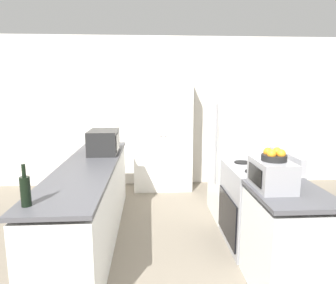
{
  "coord_description": "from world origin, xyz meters",
  "views": [
    {
      "loc": [
        -0.23,
        -1.78,
        1.72
      ],
      "look_at": [
        0.0,
        1.93,
        1.05
      ],
      "focal_mm": 32.0,
      "sensor_mm": 36.0,
      "label": 1
    }
  ],
  "objects_px": {
    "microwave": "(104,142)",
    "wine_bottle": "(25,190)",
    "pantry_cabinet": "(163,133)",
    "refrigerator": "(240,149)",
    "toaster_oven": "(272,174)",
    "fruit_bowl": "(274,156)",
    "stove": "(257,205)"
  },
  "relations": [
    {
      "from": "stove",
      "to": "microwave",
      "type": "bearing_deg",
      "value": 155.59
    },
    {
      "from": "wine_bottle",
      "to": "fruit_bowl",
      "type": "height_order",
      "value": "fruit_bowl"
    },
    {
      "from": "pantry_cabinet",
      "to": "refrigerator",
      "type": "xyz_separation_m",
      "value": [
        0.98,
        -1.18,
        -0.04
      ]
    },
    {
      "from": "refrigerator",
      "to": "fruit_bowl",
      "type": "height_order",
      "value": "refrigerator"
    },
    {
      "from": "toaster_oven",
      "to": "fruit_bowl",
      "type": "distance_m",
      "value": 0.16
    },
    {
      "from": "pantry_cabinet",
      "to": "toaster_oven",
      "type": "height_order",
      "value": "pantry_cabinet"
    },
    {
      "from": "pantry_cabinet",
      "to": "wine_bottle",
      "type": "height_order",
      "value": "pantry_cabinet"
    },
    {
      "from": "stove",
      "to": "wine_bottle",
      "type": "relative_size",
      "value": 3.39
    },
    {
      "from": "refrigerator",
      "to": "wine_bottle",
      "type": "distance_m",
      "value": 2.73
    },
    {
      "from": "toaster_oven",
      "to": "fruit_bowl",
      "type": "bearing_deg",
      "value": -67.41
    },
    {
      "from": "microwave",
      "to": "wine_bottle",
      "type": "height_order",
      "value": "wine_bottle"
    },
    {
      "from": "refrigerator",
      "to": "toaster_oven",
      "type": "relative_size",
      "value": 4.29
    },
    {
      "from": "refrigerator",
      "to": "toaster_oven",
      "type": "distance_m",
      "value": 1.5
    },
    {
      "from": "microwave",
      "to": "fruit_bowl",
      "type": "distance_m",
      "value": 2.2
    },
    {
      "from": "toaster_oven",
      "to": "pantry_cabinet",
      "type": "bearing_deg",
      "value": 106.62
    },
    {
      "from": "toaster_oven",
      "to": "fruit_bowl",
      "type": "relative_size",
      "value": 2.1
    },
    {
      "from": "pantry_cabinet",
      "to": "fruit_bowl",
      "type": "bearing_deg",
      "value": -73.35
    },
    {
      "from": "refrigerator",
      "to": "microwave",
      "type": "relative_size",
      "value": 3.58
    },
    {
      "from": "toaster_oven",
      "to": "refrigerator",
      "type": "bearing_deg",
      "value": 82.79
    },
    {
      "from": "refrigerator",
      "to": "toaster_oven",
      "type": "bearing_deg",
      "value": -97.21
    },
    {
      "from": "microwave",
      "to": "fruit_bowl",
      "type": "relative_size",
      "value": 2.51
    },
    {
      "from": "pantry_cabinet",
      "to": "microwave",
      "type": "relative_size",
      "value": 3.74
    },
    {
      "from": "pantry_cabinet",
      "to": "toaster_oven",
      "type": "distance_m",
      "value": 2.78
    },
    {
      "from": "microwave",
      "to": "wine_bottle",
      "type": "xyz_separation_m",
      "value": [
        -0.29,
        -1.75,
        -0.03
      ]
    },
    {
      "from": "wine_bottle",
      "to": "pantry_cabinet",
      "type": "bearing_deg",
      "value": 69.4
    },
    {
      "from": "microwave",
      "to": "fruit_bowl",
      "type": "height_order",
      "value": "fruit_bowl"
    },
    {
      "from": "toaster_oven",
      "to": "fruit_bowl",
      "type": "height_order",
      "value": "fruit_bowl"
    },
    {
      "from": "pantry_cabinet",
      "to": "wine_bottle",
      "type": "xyz_separation_m",
      "value": [
        -1.1,
        -2.93,
        0.04
      ]
    },
    {
      "from": "microwave",
      "to": "fruit_bowl",
      "type": "xyz_separation_m",
      "value": [
        1.61,
        -1.49,
        0.13
      ]
    },
    {
      "from": "refrigerator",
      "to": "stove",
      "type": "bearing_deg",
      "value": -92.58
    },
    {
      "from": "pantry_cabinet",
      "to": "wine_bottle",
      "type": "bearing_deg",
      "value": -110.6
    },
    {
      "from": "pantry_cabinet",
      "to": "microwave",
      "type": "xyz_separation_m",
      "value": [
        -0.81,
        -1.18,
        0.07
      ]
    }
  ]
}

